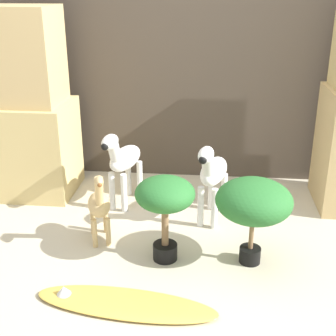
# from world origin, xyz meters

# --- Properties ---
(ground_plane) EXTENTS (14.00, 14.00, 0.00)m
(ground_plane) POSITION_xyz_m (0.00, 0.00, 0.00)
(ground_plane) COLOR beige
(wall_back) EXTENTS (6.40, 0.08, 2.20)m
(wall_back) POSITION_xyz_m (0.00, 1.60, 1.10)
(wall_back) COLOR #473D33
(wall_back) RESTS_ON ground_plane
(rock_pillar_left) EXTENTS (0.65, 0.59, 1.50)m
(rock_pillar_left) POSITION_xyz_m (-1.32, 1.10, 0.68)
(rock_pillar_left) COLOR #D1B775
(rock_pillar_left) RESTS_ON ground_plane
(zebra_right) EXTENTS (0.27, 0.55, 0.64)m
(zebra_right) POSITION_xyz_m (0.16, 0.71, 0.38)
(zebra_right) COLOR white
(zebra_right) RESTS_ON ground_plane
(zebra_left) EXTENTS (0.28, 0.55, 0.64)m
(zebra_left) POSITION_xyz_m (-0.53, 0.90, 0.38)
(zebra_left) COLOR white
(zebra_left) RESTS_ON ground_plane
(giraffe_figurine) EXTENTS (0.22, 0.38, 0.55)m
(giraffe_figurine) POSITION_xyz_m (-0.59, 0.34, 0.27)
(giraffe_figurine) COLOR tan
(giraffe_figurine) RESTS_ON ground_plane
(potted_palm_front) EXTENTS (0.37, 0.37, 0.56)m
(potted_palm_front) POSITION_xyz_m (-0.13, 0.16, 0.42)
(potted_palm_front) COLOR black
(potted_palm_front) RESTS_ON ground_plane
(potted_palm_back) EXTENTS (0.47, 0.47, 0.56)m
(potted_palm_back) POSITION_xyz_m (0.41, 0.18, 0.42)
(potted_palm_back) COLOR black
(potted_palm_back) RESTS_ON ground_plane
(surfboard) EXTENTS (1.05, 0.37, 0.08)m
(surfboard) POSITION_xyz_m (-0.30, -0.33, 0.02)
(surfboard) COLOR gold
(surfboard) RESTS_ON ground_plane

